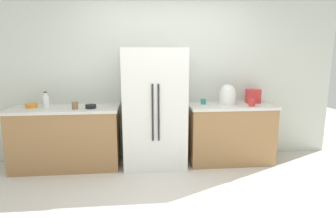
{
  "coord_description": "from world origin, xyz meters",
  "views": [
    {
      "loc": [
        -0.4,
        -2.82,
        1.61
      ],
      "look_at": [
        -0.07,
        0.39,
        0.98
      ],
      "focal_mm": 30.79,
      "sensor_mm": 36.0,
      "label": 1
    }
  ],
  "objects_px": {
    "refrigerator": "(154,108)",
    "bottle_a": "(46,101)",
    "rice_cooker": "(228,95)",
    "bowl_a": "(31,106)",
    "bowl_b": "(91,106)",
    "cup_a": "(252,102)",
    "cup_b": "(75,105)",
    "toaster": "(253,96)",
    "cup_c": "(203,102)"
  },
  "relations": [
    {
      "from": "cup_a",
      "to": "cup_b",
      "type": "relative_size",
      "value": 1.01
    },
    {
      "from": "refrigerator",
      "to": "toaster",
      "type": "distance_m",
      "value": 1.54
    },
    {
      "from": "refrigerator",
      "to": "bowl_b",
      "type": "height_order",
      "value": "refrigerator"
    },
    {
      "from": "refrigerator",
      "to": "bottle_a",
      "type": "xyz_separation_m",
      "value": [
        -1.51,
        0.03,
        0.12
      ]
    },
    {
      "from": "rice_cooker",
      "to": "bottle_a",
      "type": "relative_size",
      "value": 1.33
    },
    {
      "from": "rice_cooker",
      "to": "cup_a",
      "type": "distance_m",
      "value": 0.36
    },
    {
      "from": "bottle_a",
      "to": "bowl_a",
      "type": "height_order",
      "value": "bottle_a"
    },
    {
      "from": "rice_cooker",
      "to": "bowl_b",
      "type": "bearing_deg",
      "value": -177.68
    },
    {
      "from": "cup_c",
      "to": "bowl_a",
      "type": "distance_m",
      "value": 2.47
    },
    {
      "from": "rice_cooker",
      "to": "bowl_a",
      "type": "relative_size",
      "value": 1.92
    },
    {
      "from": "toaster",
      "to": "rice_cooker",
      "type": "xyz_separation_m",
      "value": [
        -0.44,
        -0.12,
        0.04
      ]
    },
    {
      "from": "bottle_a",
      "to": "bowl_b",
      "type": "distance_m",
      "value": 0.63
    },
    {
      "from": "rice_cooker",
      "to": "cup_c",
      "type": "relative_size",
      "value": 3.81
    },
    {
      "from": "refrigerator",
      "to": "bottle_a",
      "type": "distance_m",
      "value": 1.51
    },
    {
      "from": "cup_a",
      "to": "cup_b",
      "type": "xyz_separation_m",
      "value": [
        -2.5,
        0.02,
        -0.0
      ]
    },
    {
      "from": "refrigerator",
      "to": "bottle_a",
      "type": "bearing_deg",
      "value": 178.91
    },
    {
      "from": "cup_a",
      "to": "bowl_b",
      "type": "distance_m",
      "value": 2.29
    },
    {
      "from": "bottle_a",
      "to": "cup_a",
      "type": "distance_m",
      "value": 2.92
    },
    {
      "from": "bottle_a",
      "to": "bowl_a",
      "type": "distance_m",
      "value": 0.23
    },
    {
      "from": "refrigerator",
      "to": "bowl_b",
      "type": "relative_size",
      "value": 11.59
    },
    {
      "from": "refrigerator",
      "to": "toaster",
      "type": "relative_size",
      "value": 7.95
    },
    {
      "from": "bottle_a",
      "to": "cup_c",
      "type": "distance_m",
      "value": 2.25
    },
    {
      "from": "toaster",
      "to": "cup_a",
      "type": "bearing_deg",
      "value": -114.96
    },
    {
      "from": "toaster",
      "to": "bowl_b",
      "type": "height_order",
      "value": "toaster"
    },
    {
      "from": "toaster",
      "to": "bowl_a",
      "type": "bearing_deg",
      "value": -178.93
    },
    {
      "from": "bowl_a",
      "to": "cup_a",
      "type": "bearing_deg",
      "value": -3.74
    },
    {
      "from": "rice_cooker",
      "to": "cup_b",
      "type": "distance_m",
      "value": 2.18
    },
    {
      "from": "cup_b",
      "to": "toaster",
      "type": "bearing_deg",
      "value": 5.34
    },
    {
      "from": "refrigerator",
      "to": "rice_cooker",
      "type": "bearing_deg",
      "value": 0.85
    },
    {
      "from": "cup_b",
      "to": "bowl_a",
      "type": "height_order",
      "value": "cup_b"
    },
    {
      "from": "refrigerator",
      "to": "cup_a",
      "type": "distance_m",
      "value": 1.41
    },
    {
      "from": "toaster",
      "to": "cup_b",
      "type": "xyz_separation_m",
      "value": [
        -2.62,
        -0.24,
        -0.05
      ]
    },
    {
      "from": "refrigerator",
      "to": "cup_b",
      "type": "height_order",
      "value": "refrigerator"
    },
    {
      "from": "rice_cooker",
      "to": "bowl_a",
      "type": "bearing_deg",
      "value": 178.72
    },
    {
      "from": "cup_a",
      "to": "cup_c",
      "type": "bearing_deg",
      "value": 160.43
    },
    {
      "from": "refrigerator",
      "to": "cup_c",
      "type": "height_order",
      "value": "refrigerator"
    },
    {
      "from": "toaster",
      "to": "rice_cooker",
      "type": "relative_size",
      "value": 0.7
    },
    {
      "from": "bottle_a",
      "to": "cup_a",
      "type": "relative_size",
      "value": 2.15
    },
    {
      "from": "refrigerator",
      "to": "bowl_a",
      "type": "relative_size",
      "value": 10.71
    },
    {
      "from": "cup_b",
      "to": "cup_c",
      "type": "distance_m",
      "value": 1.85
    },
    {
      "from": "rice_cooker",
      "to": "cup_b",
      "type": "bearing_deg",
      "value": -176.82
    },
    {
      "from": "refrigerator",
      "to": "cup_b",
      "type": "distance_m",
      "value": 1.1
    },
    {
      "from": "rice_cooker",
      "to": "bottle_a",
      "type": "bearing_deg",
      "value": 179.72
    },
    {
      "from": "rice_cooker",
      "to": "cup_a",
      "type": "bearing_deg",
      "value": -24.09
    },
    {
      "from": "cup_c",
      "to": "bowl_b",
      "type": "height_order",
      "value": "cup_c"
    },
    {
      "from": "cup_c",
      "to": "bowl_a",
      "type": "height_order",
      "value": "cup_c"
    },
    {
      "from": "refrigerator",
      "to": "bottle_a",
      "type": "height_order",
      "value": "refrigerator"
    },
    {
      "from": "bottle_a",
      "to": "bowl_a",
      "type": "relative_size",
      "value": 1.44
    },
    {
      "from": "bowl_a",
      "to": "bowl_b",
      "type": "xyz_separation_m",
      "value": [
        0.84,
        -0.14,
        -0.0
      ]
    },
    {
      "from": "refrigerator",
      "to": "toaster",
      "type": "bearing_deg",
      "value": 5.24
    }
  ]
}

